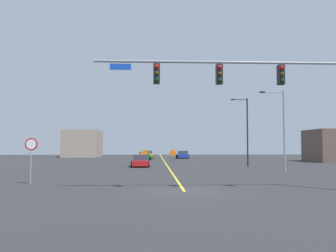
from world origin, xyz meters
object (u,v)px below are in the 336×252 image
stop_sign (31,152)px  construction_sign_right_shoulder (144,154)px  car_green_approaching (145,156)px  car_blue_passing (183,155)px  street_lamp_near_right (282,126)px  construction_sign_right_lane (172,153)px  traffic_signal_assembly (255,85)px  street_lamp_near_left (246,128)px  car_red_near (140,161)px  car_yellow_distant (148,155)px

stop_sign → construction_sign_right_shoulder: (6.18, 26.23, -0.83)m
car_green_approaching → car_blue_passing: 9.20m
street_lamp_near_right → construction_sign_right_lane: street_lamp_near_right is taller
traffic_signal_assembly → car_blue_passing: 44.76m
stop_sign → traffic_signal_assembly: bearing=-15.8°
construction_sign_right_lane → street_lamp_near_right: bearing=-68.3°
street_lamp_near_left → car_red_near: 12.43m
stop_sign → car_yellow_distant: size_ratio=0.70×
car_red_near → construction_sign_right_lane: bearing=70.8°
stop_sign → construction_sign_right_lane: (10.23, 29.43, -0.81)m
traffic_signal_assembly → car_blue_passing: traffic_signal_assembly is taller
traffic_signal_assembly → street_lamp_near_right: (5.91, 11.86, -1.52)m
stop_sign → street_lamp_near_right: 20.51m
traffic_signal_assembly → car_yellow_distant: 44.65m
stop_sign → car_red_near: size_ratio=0.66×
traffic_signal_assembly → car_red_near: (-6.79, 20.78, -4.93)m
street_lamp_near_right → traffic_signal_assembly: bearing=-116.5°
street_lamp_near_right → car_yellow_distant: bearing=110.8°
stop_sign → street_lamp_near_right: size_ratio=0.39×
street_lamp_near_left → construction_sign_right_shoulder: street_lamp_near_left is taller
street_lamp_near_left → construction_sign_right_lane: size_ratio=4.14×
stop_sign → car_green_approaching: bearing=80.1°
car_green_approaching → car_yellow_distant: size_ratio=1.14×
construction_sign_right_shoulder → car_yellow_distant: 14.11m
car_yellow_distant → car_red_near: (-0.51, -23.16, -0.04)m
street_lamp_near_right → street_lamp_near_left: (-0.81, 8.68, 0.23)m
street_lamp_near_right → car_blue_passing: street_lamp_near_right is taller
car_blue_passing → car_yellow_distant: car_yellow_distant is taller
street_lamp_near_left → street_lamp_near_right: bearing=-84.6°
street_lamp_near_left → car_yellow_distant: size_ratio=1.92×
car_red_near → car_green_approaching: bearing=89.7°
stop_sign → car_yellow_distant: 40.87m
stop_sign → construction_sign_right_lane: 31.17m
construction_sign_right_lane → car_blue_passing: construction_sign_right_lane is taller
construction_sign_right_shoulder → traffic_signal_assembly: bearing=-77.6°
traffic_signal_assembly → street_lamp_near_left: (5.10, 20.54, -1.29)m
car_green_approaching → construction_sign_right_lane: bearing=-50.6°
street_lamp_near_right → stop_sign: bearing=-156.1°
construction_sign_right_lane → car_red_near: 12.99m
construction_sign_right_shoulder → car_blue_passing: size_ratio=0.46×
stop_sign → street_lamp_near_left: size_ratio=0.37×
street_lamp_near_left → construction_sign_right_shoulder: 15.24m
construction_sign_right_shoulder → construction_sign_right_lane: (4.05, 3.20, 0.01)m
street_lamp_near_right → construction_sign_right_shoulder: 22.07m
construction_sign_right_lane → car_green_approaching: bearing=129.4°
car_yellow_distant → car_red_near: car_yellow_distant is taller
street_lamp_near_right → construction_sign_right_lane: (-8.43, 21.17, -2.86)m
stop_sign → street_lamp_near_right: bearing=23.9°
traffic_signal_assembly → stop_sign: (-12.75, 3.60, -3.57)m
street_lamp_near_left → car_green_approaching: size_ratio=1.69×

